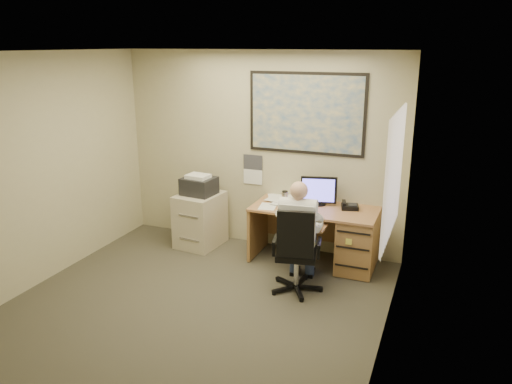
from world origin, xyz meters
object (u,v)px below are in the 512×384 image
at_px(office_chair, 294,267).
at_px(filing_cabinet, 200,215).
at_px(person, 298,237).
at_px(desk, 339,233).

bearing_deg(office_chair, filing_cabinet, 141.19).
bearing_deg(person, desk, 63.52).
relative_size(desk, office_chair, 1.53).
height_order(filing_cabinet, office_chair, office_chair).
height_order(filing_cabinet, person, person).
distance_m(desk, person, 0.90).
distance_m(filing_cabinet, office_chair, 1.88).
xyz_separation_m(desk, filing_cabinet, (-1.98, -0.04, 0.00)).
bearing_deg(desk, office_chair, -109.34).
bearing_deg(filing_cabinet, office_chair, -21.35).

